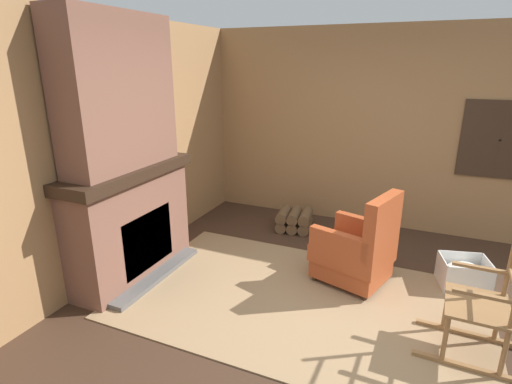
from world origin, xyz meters
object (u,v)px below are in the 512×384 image
firewood_stack (294,220)px  oil_lamp_vase (94,166)px  rocking_chair (483,307)px  laundry_basket (464,273)px  armchair (357,251)px  decorative_plate_on_mantel (116,153)px  storage_case (157,149)px

firewood_stack → oil_lamp_vase: 2.74m
rocking_chair → firewood_stack: size_ratio=2.53×
rocking_chair → laundry_basket: 1.10m
armchair → decorative_plate_on_mantel: 2.59m
storage_case → decorative_plate_on_mantel: (-0.02, -0.61, 0.07)m
rocking_chair → firewood_stack: 2.74m
rocking_chair → decorative_plate_on_mantel: (-3.32, -0.07, 0.90)m
rocking_chair → oil_lamp_vase: oil_lamp_vase is taller
armchair → laundry_basket: size_ratio=1.89×
laundry_basket → oil_lamp_vase: 3.75m
armchair → storage_case: storage_case is taller
rocking_chair → decorative_plate_on_mantel: bearing=2.9°
firewood_stack → armchair: bearing=-46.7°
laundry_basket → firewood_stack: bearing=160.7°
rocking_chair → oil_lamp_vase: 3.43m
armchair → decorative_plate_on_mantel: size_ratio=3.40×
armchair → storage_case: bearing=21.4°
armchair → rocking_chair: (1.06, -0.71, 0.07)m
rocking_chair → firewood_stack: (-2.06, 1.78, -0.29)m
armchair → firewood_stack: size_ratio=1.95×
armchair → rocking_chair: bearing=163.1°
rocking_chair → storage_case: bearing=-7.6°
oil_lamp_vase → firewood_stack: bearing=60.3°
rocking_chair → storage_case: 3.45m
firewood_stack → storage_case: 2.08m
armchair → rocking_chair: size_ratio=0.77×
armchair → rocking_chair: 1.28m
laundry_basket → storage_case: storage_case is taller
laundry_basket → decorative_plate_on_mantel: decorative_plate_on_mantel is taller
oil_lamp_vase → storage_case: (0.00, 0.92, -0.02)m
decorative_plate_on_mantel → storage_case: bearing=88.1°
armchair → firewood_stack: bearing=-29.7°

